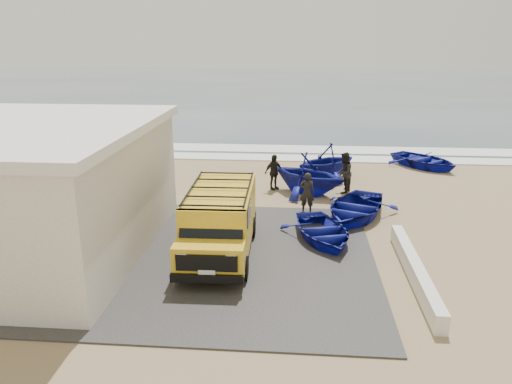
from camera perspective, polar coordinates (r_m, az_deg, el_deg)
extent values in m
plane|color=#998159|center=(18.16, -0.08, -4.96)|extent=(160.00, 160.00, 0.00)
cube|color=#3B3836|center=(16.62, -7.61, -7.23)|extent=(12.00, 10.00, 0.05)
cube|color=#385166|center=(73.08, 3.70, 11.95)|extent=(180.00, 88.00, 0.01)
cube|color=white|center=(29.58, 1.88, 3.95)|extent=(180.00, 1.60, 0.06)
cube|color=white|center=(32.02, 2.12, 4.97)|extent=(180.00, 2.20, 0.04)
cube|color=silver|center=(17.91, -25.34, -0.23)|extent=(8.00, 9.00, 4.00)
cube|color=silver|center=(17.44, -26.25, 6.52)|extent=(8.40, 9.40, 0.30)
cube|color=black|center=(17.52, -11.88, 2.78)|extent=(0.08, 0.70, 0.90)
cube|color=silver|center=(15.67, 17.69, -8.54)|extent=(0.35, 6.00, 0.55)
cube|color=yellow|center=(16.56, -4.04, -2.63)|extent=(2.10, 4.18, 1.75)
cube|color=yellow|center=(14.38, -5.35, -7.61)|extent=(2.04, 1.00, 0.96)
cube|color=black|center=(14.50, -5.14, -3.73)|extent=(1.86, 0.39, 0.76)
cube|color=black|center=(13.89, -5.67, -8.08)|extent=(1.72, 0.12, 0.48)
cube|color=black|center=(14.06, -5.64, -9.81)|extent=(2.06, 0.19, 0.23)
cube|color=black|center=(16.20, -4.13, 0.50)|extent=(1.99, 3.86, 0.06)
cylinder|color=black|center=(15.13, -8.63, -8.42)|extent=(0.25, 0.75, 0.74)
cylinder|color=black|center=(18.09, -6.47, -3.90)|extent=(0.25, 0.75, 0.74)
cylinder|color=black|center=(14.85, -1.39, -8.71)|extent=(0.25, 0.75, 0.74)
cylinder|color=black|center=(17.86, -0.47, -4.07)|extent=(0.25, 0.75, 0.74)
imported|color=navy|center=(17.70, 7.62, -4.45)|extent=(3.40, 4.10, 0.73)
imported|color=navy|center=(20.10, 11.22, -1.76)|extent=(4.26, 4.92, 0.85)
imported|color=navy|center=(22.72, 5.99, 2.12)|extent=(4.74, 4.60, 1.91)
imported|color=navy|center=(25.34, 8.07, 3.51)|extent=(4.49, 4.40, 1.80)
imported|color=navy|center=(28.87, 18.68, 3.46)|extent=(4.66, 4.81, 0.81)
imported|color=black|center=(20.32, 5.85, -0.07)|extent=(0.63, 0.43, 1.68)
imported|color=black|center=(23.13, 10.03, 2.19)|extent=(1.00, 1.12, 1.89)
imported|color=black|center=(23.31, 2.04, 2.29)|extent=(1.02, 0.93, 1.67)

